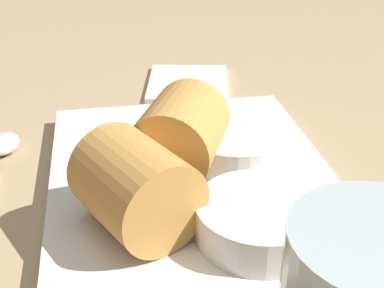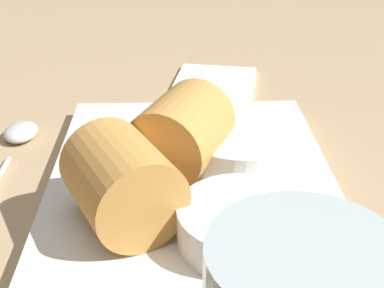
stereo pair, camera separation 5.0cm
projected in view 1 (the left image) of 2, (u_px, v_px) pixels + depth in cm
name	position (u px, v px, depth cm)	size (l,w,h in cm)	color
table_surface	(199.00, 183.00, 45.24)	(180.00, 140.00, 2.00)	tan
serving_plate	(192.00, 180.00, 42.39)	(27.29, 22.04, 1.50)	white
roll_front_left	(182.00, 131.00, 41.42)	(9.23, 8.77, 6.31)	#D19347
roll_front_right	(132.00, 184.00, 34.68)	(9.31, 8.89, 6.31)	#D19347
dipping_bowl_near	(235.00, 144.00, 43.24)	(8.46, 8.46, 2.56)	white
dipping_bowl_far	(260.00, 219.00, 34.32)	(8.46, 8.46, 2.56)	white
spoon	(0.00, 150.00, 46.98)	(16.00, 3.09, 1.37)	silver
napkin	(188.00, 83.00, 61.66)	(12.21, 10.95, 0.60)	white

